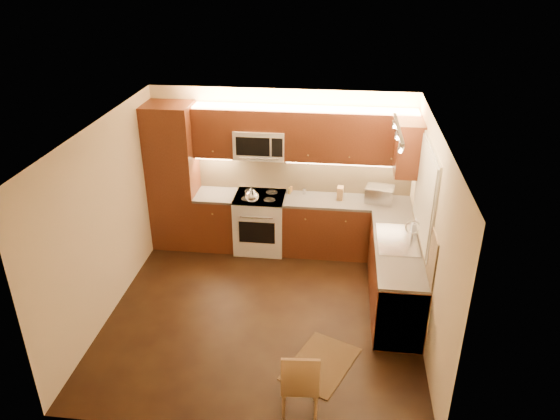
# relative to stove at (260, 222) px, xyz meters

# --- Properties ---
(floor) EXTENTS (4.00, 4.00, 0.01)m
(floor) POSITION_rel_stove_xyz_m (0.30, -1.68, -0.46)
(floor) COLOR black
(floor) RESTS_ON ground
(ceiling) EXTENTS (4.00, 4.00, 0.01)m
(ceiling) POSITION_rel_stove_xyz_m (0.30, -1.68, 2.04)
(ceiling) COLOR beige
(ceiling) RESTS_ON ground
(wall_back) EXTENTS (4.00, 0.01, 2.50)m
(wall_back) POSITION_rel_stove_xyz_m (0.30, 0.32, 0.79)
(wall_back) COLOR beige
(wall_back) RESTS_ON ground
(wall_front) EXTENTS (4.00, 0.01, 2.50)m
(wall_front) POSITION_rel_stove_xyz_m (0.30, -3.67, 0.79)
(wall_front) COLOR beige
(wall_front) RESTS_ON ground
(wall_left) EXTENTS (0.01, 4.00, 2.50)m
(wall_left) POSITION_rel_stove_xyz_m (-1.70, -1.68, 0.79)
(wall_left) COLOR beige
(wall_left) RESTS_ON ground
(wall_right) EXTENTS (0.01, 4.00, 2.50)m
(wall_right) POSITION_rel_stove_xyz_m (2.30, -1.68, 0.79)
(wall_right) COLOR beige
(wall_right) RESTS_ON ground
(pantry) EXTENTS (0.70, 0.60, 2.30)m
(pantry) POSITION_rel_stove_xyz_m (-1.35, 0.02, 0.69)
(pantry) COLOR #471F0F
(pantry) RESTS_ON floor
(base_cab_back_left) EXTENTS (0.62, 0.60, 0.86)m
(base_cab_back_left) POSITION_rel_stove_xyz_m (-0.69, 0.02, -0.03)
(base_cab_back_left) COLOR #471F0F
(base_cab_back_left) RESTS_ON floor
(counter_back_left) EXTENTS (0.62, 0.60, 0.04)m
(counter_back_left) POSITION_rel_stove_xyz_m (-0.69, 0.02, 0.42)
(counter_back_left) COLOR #383533
(counter_back_left) RESTS_ON base_cab_back_left
(base_cab_back_right) EXTENTS (1.92, 0.60, 0.86)m
(base_cab_back_right) POSITION_rel_stove_xyz_m (1.34, 0.02, -0.03)
(base_cab_back_right) COLOR #471F0F
(base_cab_back_right) RESTS_ON floor
(counter_back_right) EXTENTS (1.92, 0.60, 0.04)m
(counter_back_right) POSITION_rel_stove_xyz_m (1.34, 0.02, 0.42)
(counter_back_right) COLOR #383533
(counter_back_right) RESTS_ON base_cab_back_right
(base_cab_right) EXTENTS (0.60, 2.00, 0.86)m
(base_cab_right) POSITION_rel_stove_xyz_m (2.00, -1.28, -0.03)
(base_cab_right) COLOR #471F0F
(base_cab_right) RESTS_ON floor
(counter_right) EXTENTS (0.60, 2.00, 0.04)m
(counter_right) POSITION_rel_stove_xyz_m (2.00, -1.28, 0.42)
(counter_right) COLOR #383533
(counter_right) RESTS_ON base_cab_right
(dishwasher) EXTENTS (0.58, 0.60, 0.84)m
(dishwasher) POSITION_rel_stove_xyz_m (2.00, -1.98, -0.03)
(dishwasher) COLOR silver
(dishwasher) RESTS_ON floor
(backsplash_back) EXTENTS (3.30, 0.02, 0.60)m
(backsplash_back) POSITION_rel_stove_xyz_m (0.65, 0.31, 0.74)
(backsplash_back) COLOR tan
(backsplash_back) RESTS_ON wall_back
(backsplash_right) EXTENTS (0.02, 2.00, 0.60)m
(backsplash_right) POSITION_rel_stove_xyz_m (2.29, -1.28, 0.74)
(backsplash_right) COLOR tan
(backsplash_right) RESTS_ON wall_right
(upper_cab_back_left) EXTENTS (0.62, 0.35, 0.75)m
(upper_cab_back_left) POSITION_rel_stove_xyz_m (-0.69, 0.15, 1.42)
(upper_cab_back_left) COLOR #471F0F
(upper_cab_back_left) RESTS_ON wall_back
(upper_cab_back_right) EXTENTS (1.92, 0.35, 0.75)m
(upper_cab_back_right) POSITION_rel_stove_xyz_m (1.34, 0.15, 1.42)
(upper_cab_back_right) COLOR #471F0F
(upper_cab_back_right) RESTS_ON wall_back
(upper_cab_bridge) EXTENTS (0.76, 0.35, 0.31)m
(upper_cab_bridge) POSITION_rel_stove_xyz_m (0.00, 0.15, 1.63)
(upper_cab_bridge) COLOR #471F0F
(upper_cab_bridge) RESTS_ON wall_back
(upper_cab_right_corner) EXTENTS (0.35, 0.50, 0.75)m
(upper_cab_right_corner) POSITION_rel_stove_xyz_m (2.12, -0.28, 1.42)
(upper_cab_right_corner) COLOR #471F0F
(upper_cab_right_corner) RESTS_ON wall_right
(stove) EXTENTS (0.76, 0.65, 0.92)m
(stove) POSITION_rel_stove_xyz_m (0.00, 0.00, 0.00)
(stove) COLOR silver
(stove) RESTS_ON floor
(microwave) EXTENTS (0.76, 0.38, 0.44)m
(microwave) POSITION_rel_stove_xyz_m (0.00, 0.14, 1.26)
(microwave) COLOR silver
(microwave) RESTS_ON wall_back
(window_frame) EXTENTS (0.03, 1.44, 1.24)m
(window_frame) POSITION_rel_stove_xyz_m (2.29, -1.12, 1.14)
(window_frame) COLOR silver
(window_frame) RESTS_ON wall_right
(window_blinds) EXTENTS (0.02, 1.36, 1.16)m
(window_blinds) POSITION_rel_stove_xyz_m (2.27, -1.12, 1.14)
(window_blinds) COLOR silver
(window_blinds) RESTS_ON wall_right
(sink) EXTENTS (0.52, 0.86, 0.15)m
(sink) POSITION_rel_stove_xyz_m (2.00, -1.12, 0.52)
(sink) COLOR silver
(sink) RESTS_ON counter_right
(faucet) EXTENTS (0.20, 0.04, 0.30)m
(faucet) POSITION_rel_stove_xyz_m (2.18, -1.12, 0.59)
(faucet) COLOR silver
(faucet) RESTS_ON counter_right
(track_light_bar) EXTENTS (0.04, 1.20, 0.03)m
(track_light_bar) POSITION_rel_stove_xyz_m (1.85, -1.27, 2.00)
(track_light_bar) COLOR silver
(track_light_bar) RESTS_ON ceiling
(kettle) EXTENTS (0.26, 0.26, 0.24)m
(kettle) POSITION_rel_stove_xyz_m (-0.08, -0.22, 0.58)
(kettle) COLOR silver
(kettle) RESTS_ON stove
(toaster_oven) EXTENTS (0.46, 0.38, 0.24)m
(toaster_oven) POSITION_rel_stove_xyz_m (1.82, 0.04, 0.56)
(toaster_oven) COLOR silver
(toaster_oven) RESTS_ON counter_back_right
(knife_block) EXTENTS (0.10, 0.15, 0.20)m
(knife_block) POSITION_rel_stove_xyz_m (1.23, 0.06, 0.54)
(knife_block) COLOR #9F8147
(knife_block) RESTS_ON counter_back_right
(spice_jar_a) EXTENTS (0.06, 0.06, 0.09)m
(spice_jar_a) POSITION_rel_stove_xyz_m (0.44, 0.20, 0.49)
(spice_jar_a) COLOR silver
(spice_jar_a) RESTS_ON counter_back_right
(spice_jar_b) EXTENTS (0.05, 0.05, 0.10)m
(spice_jar_b) POSITION_rel_stove_xyz_m (0.44, 0.17, 0.49)
(spice_jar_b) COLOR olive
(spice_jar_b) RESTS_ON counter_back_right
(spice_jar_c) EXTENTS (0.05, 0.05, 0.10)m
(spice_jar_c) POSITION_rel_stove_xyz_m (0.67, 0.18, 0.49)
(spice_jar_c) COLOR silver
(spice_jar_c) RESTS_ON counter_back_right
(spice_jar_d) EXTENTS (0.05, 0.05, 0.09)m
(spice_jar_d) POSITION_rel_stove_xyz_m (0.46, 0.25, 0.49)
(spice_jar_d) COLOR #A66D32
(spice_jar_d) RESTS_ON counter_back_right
(soap_bottle) EXTENTS (0.10, 0.10, 0.21)m
(soap_bottle) POSITION_rel_stove_xyz_m (2.24, -0.89, 0.54)
(soap_bottle) COLOR silver
(soap_bottle) RESTS_ON counter_right
(rug) EXTENTS (0.96, 1.12, 0.01)m
(rug) POSITION_rel_stove_xyz_m (1.10, -2.58, -0.45)
(rug) COLOR black
(rug) RESTS_ON floor
(dining_chair) EXTENTS (0.40, 0.40, 0.85)m
(dining_chair) POSITION_rel_stove_xyz_m (0.91, -3.30, -0.04)
(dining_chair) COLOR #9F8147
(dining_chair) RESTS_ON floor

